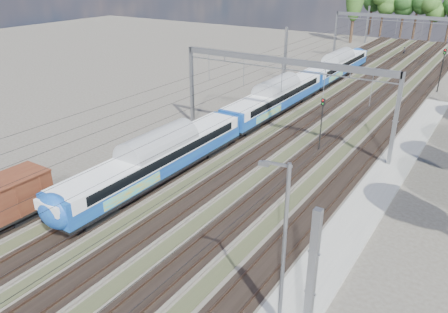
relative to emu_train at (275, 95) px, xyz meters
The scene contains 9 objects.
ground 38.02m from the emu_train, 83.19° to the right, with size 220.00×220.00×0.00m, color #47423A.
track_bed 9.01m from the emu_train, 58.53° to the left, with size 21.00×130.00×0.34m.
platform 24.30m from the emu_train, 46.93° to the right, with size 3.00×70.00×0.30m, color gray.
catenary 16.22m from the emu_train, 72.18° to the left, with size 25.65×130.00×9.00m.
emu_train is the anchor object (origin of this frame).
worker 51.86m from the emu_train, 85.09° to the left, with size 0.57×0.38×1.57m, color black.
signal_near 12.03m from the emu_train, 40.46° to the right, with size 0.40×0.37×5.56m.
signal_far 28.09m from the emu_train, 56.73° to the left, with size 0.45×0.41×6.34m.
lamp_post 35.59m from the emu_train, 62.60° to the right, with size 1.61×0.34×9.63m.
Camera 1 is at (18.89, -9.77, 17.51)m, focal length 35.00 mm.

